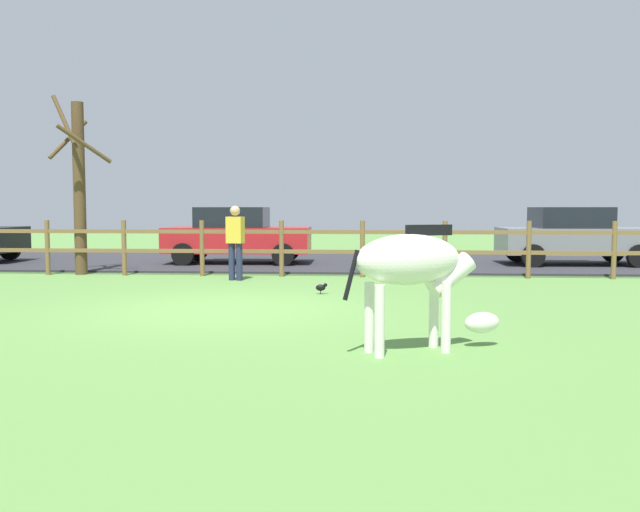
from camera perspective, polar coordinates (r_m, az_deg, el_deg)
The scene contains 9 objects.
ground_plane at distance 10.65m, azimuth -8.04°, elevation -4.52°, with size 60.00×60.00×0.00m, color #5B8C42.
parking_asphalt at distance 19.78m, azimuth -2.28°, elevation -0.41°, with size 28.00×7.40×0.05m, color #2D2D33.
paddock_fence at distance 15.59m, azimuth -6.72°, elevation 0.97°, with size 20.68×0.11×1.30m.
bare_tree at distance 16.89m, azimuth -19.94°, elevation 5.88°, with size 1.60×1.60×4.22m.
zebra at distance 7.41m, azimuth 8.13°, elevation -1.10°, with size 1.83×1.01×1.41m.
crow_on_grass at distance 12.35m, azimuth 0.11°, elevation -2.69°, with size 0.22×0.10×0.20m.
parked_car_grey at distance 19.35m, azimuth 20.88°, elevation 1.65°, with size 4.05×1.98×1.56m.
parked_car_red at distance 18.77m, azimuth -7.13°, elevation 1.82°, with size 4.04×1.97×1.56m.
visitor_near_fence at distance 14.73m, azimuth -7.25°, elevation 1.43°, with size 0.40×0.30×1.64m.
Camera 1 is at (2.26, -10.28, 1.60)m, focal length 37.44 mm.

